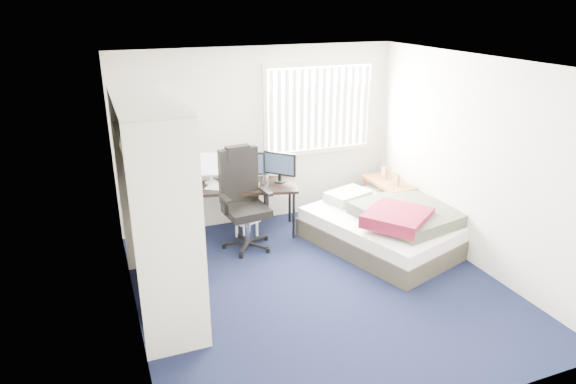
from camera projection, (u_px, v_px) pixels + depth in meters
The scene contains 10 objects.
ground at pixel (319, 286), 5.88m from camera, with size 4.20×4.20×0.00m, color black.
room_shell at pixel (322, 160), 5.35m from camera, with size 4.20×4.20×4.20m.
window_assembly at pixel (319, 108), 7.40m from camera, with size 1.72×0.09×1.32m.
closet at pixel (157, 186), 5.07m from camera, with size 0.64×1.84×2.22m.
desk at pixel (245, 181), 7.03m from camera, with size 1.55×1.02×1.16m.
office_chair at pixel (244, 209), 6.69m from camera, with size 0.69×0.69×1.33m.
footstool at pixel (247, 224), 7.04m from camera, with size 0.38×0.34×0.25m.
nightstand at pixel (388, 186), 7.53m from camera, with size 0.44×0.85×0.76m.
bed at pixel (388, 226), 6.77m from camera, with size 1.97×2.28×0.64m.
pine_box at pixel (172, 298), 5.34m from camera, with size 0.45×0.34×0.34m, color #A18A50.
Camera 1 is at (-2.20, -4.63, 3.10)m, focal length 32.00 mm.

